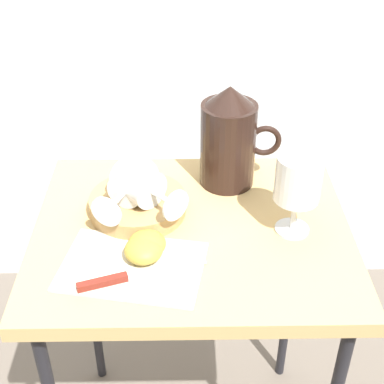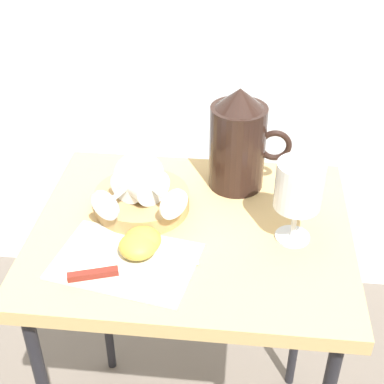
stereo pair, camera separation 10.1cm
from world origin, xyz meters
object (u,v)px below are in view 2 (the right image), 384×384
at_px(table, 192,254).
at_px(wine_glass_tipped_far, 143,181).
at_px(pitcher, 238,147).
at_px(wine_glass_tipped_near, 136,179).
at_px(wine_glass_upright, 298,190).
at_px(apple_half_left, 138,246).
at_px(knife, 114,272).
at_px(apple_half_right, 142,240).
at_px(basket_tray, 142,201).

xyz_separation_m(table, wine_glass_tipped_far, (-0.10, 0.04, 0.14)).
relative_size(pitcher, wine_glass_tipped_near, 1.36).
distance_m(pitcher, wine_glass_upright, 0.20).
relative_size(table, apple_half_left, 10.43).
relative_size(pitcher, knife, 1.00).
bearing_deg(apple_half_left, knife, -120.17).
xyz_separation_m(wine_glass_upright, apple_half_right, (-0.27, -0.06, -0.09)).
xyz_separation_m(table, apple_half_left, (-0.09, -0.09, 0.09)).
xyz_separation_m(apple_half_right, knife, (-0.04, -0.07, -0.01)).
distance_m(table, pitcher, 0.23).
xyz_separation_m(wine_glass_tipped_far, apple_half_right, (0.02, -0.11, -0.05)).
relative_size(table, wine_glass_tipped_far, 4.69).
bearing_deg(apple_half_right, wine_glass_tipped_near, 104.75).
height_order(pitcher, wine_glass_upright, pitcher).
bearing_deg(wine_glass_tipped_near, wine_glass_tipped_far, -23.47).
xyz_separation_m(table, apple_half_right, (-0.08, -0.08, 0.09)).
relative_size(pitcher, wine_glass_tipped_far, 1.44).
xyz_separation_m(pitcher, wine_glass_upright, (0.11, -0.17, 0.02)).
relative_size(apple_half_right, knife, 0.31).
distance_m(wine_glass_upright, apple_half_right, 0.29).
bearing_deg(apple_half_right, apple_half_left, -106.47).
distance_m(table, wine_glass_tipped_far, 0.18).
relative_size(pitcher, apple_half_right, 3.20).
xyz_separation_m(pitcher, knife, (-0.19, -0.30, -0.08)).
height_order(basket_tray, wine_glass_upright, wine_glass_upright).
distance_m(table, knife, 0.20).
bearing_deg(table, knife, -128.56).
relative_size(table, pitcher, 3.26).
distance_m(table, wine_glass_tipped_near, 0.18).
distance_m(basket_tray, knife, 0.20).
bearing_deg(wine_glass_upright, apple_half_left, -163.67).
distance_m(wine_glass_tipped_far, apple_half_left, 0.14).
relative_size(wine_glass_tipped_near, knife, 0.74).
bearing_deg(pitcher, knife, -122.68).
bearing_deg(wine_glass_tipped_near, knife, -91.30).
bearing_deg(wine_glass_tipped_far, wine_glass_upright, -10.28).
bearing_deg(apple_half_left, wine_glass_tipped_far, 95.21).
xyz_separation_m(basket_tray, wine_glass_tipped_far, (0.01, -0.01, 0.05)).
bearing_deg(knife, basket_tray, 86.50).
xyz_separation_m(basket_tray, pitcher, (0.18, 0.11, 0.07)).
bearing_deg(wine_glass_tipped_far, knife, -95.89).
xyz_separation_m(pitcher, apple_half_left, (-0.16, -0.25, -0.07)).
bearing_deg(pitcher, wine_glass_tipped_far, -146.31).
xyz_separation_m(table, knife, (-0.12, -0.15, 0.08)).
relative_size(basket_tray, wine_glass_tipped_far, 1.24).
height_order(wine_glass_upright, wine_glass_tipped_near, wine_glass_upright).
height_order(basket_tray, apple_half_left, apple_half_left).
bearing_deg(wine_glass_tipped_far, basket_tray, 123.86).
relative_size(table, knife, 3.27).
bearing_deg(knife, table, 51.44).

